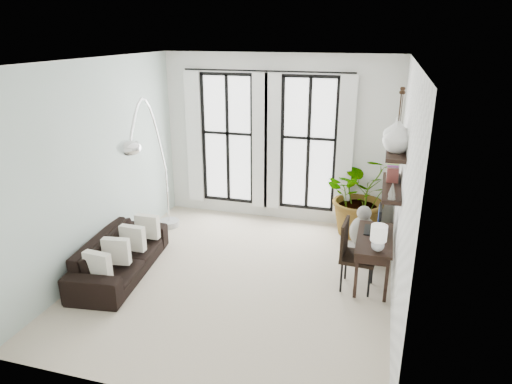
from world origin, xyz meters
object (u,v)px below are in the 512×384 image
at_px(plant, 362,194).
at_px(buddha, 362,234).
at_px(desk, 374,241).
at_px(desk_chair, 352,251).
at_px(arc_lamp, 147,133).
at_px(sofa, 120,255).

relative_size(plant, buddha, 1.80).
xyz_separation_m(desk, desk_chair, (-0.30, -0.21, -0.10)).
bearing_deg(desk_chair, arc_lamp, 177.69).
bearing_deg(sofa, plant, -61.27).
bearing_deg(arc_lamp, desk_chair, -6.51).
bearing_deg(arc_lamp, desk, -2.72).
xyz_separation_m(sofa, plant, (3.45, 2.49, 0.47)).
relative_size(desk, desk_chair, 1.17).
height_order(plant, arc_lamp, arc_lamp).
bearing_deg(desk_chair, desk, 39.53).
distance_m(sofa, arc_lamp, 1.96).
relative_size(sofa, desk_chair, 2.03).
relative_size(sofa, plant, 1.34).
xyz_separation_m(sofa, desk, (3.75, 0.77, 0.38)).
distance_m(desk, arc_lamp, 3.89).
bearing_deg(desk, buddha, 102.54).
height_order(sofa, buddha, buddha).
xyz_separation_m(sofa, arc_lamp, (0.10, 0.94, 1.72)).
height_order(plant, buddha, plant).
xyz_separation_m(sofa, buddha, (3.55, 1.68, 0.06)).
distance_m(plant, desk, 1.75).
xyz_separation_m(desk, arc_lamp, (-3.65, 0.17, 1.34)).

